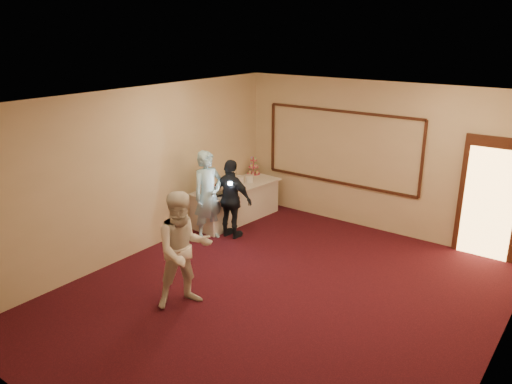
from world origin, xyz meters
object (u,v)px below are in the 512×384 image
Objects in this scene: buffet_table at (235,202)px; plate_stack_b at (250,179)px; tart at (237,189)px; woman at (184,250)px; man at (208,196)px; guest at (231,199)px; plate_stack_a at (239,180)px; pavlova_tray at (217,191)px; cupcake_stand at (254,167)px.

buffet_table is 0.60m from plate_stack_b.
tart is 0.14× the size of woman.
guest is at bearing -31.87° from man.
tart is at bearing -58.28° from plate_stack_a.
plate_stack_b reaches higher than tart.
buffet_table is 10.46× the size of plate_stack_a.
guest is (0.52, -0.91, -0.07)m from plate_stack_a.
pavlova_tray is at bearing -80.91° from buffet_table.
cupcake_stand reaches higher than plate_stack_b.
pavlova_tray is at bearing -105.08° from tart.
guest is (0.74, -1.71, -0.14)m from cupcake_stand.
buffet_table is at bearing -106.25° from plate_stack_b.
tart is at bearing -77.58° from plate_stack_b.
pavlova_tray is 1.22× the size of cupcake_stand.
guest is at bearing -61.62° from tart.
tart is (0.23, -0.37, -0.06)m from plate_stack_a.
man is (0.42, -2.03, -0.05)m from cupcake_stand.
cupcake_stand is 2.40× the size of plate_stack_b.
plate_stack_b is at bearing 90.37° from pavlova_tray.
cupcake_stand is 1.87m from guest.
guest is at bearing -60.22° from plate_stack_a.
buffet_table is at bearing 134.95° from tart.
cupcake_stand is at bearing 53.40° from woman.
plate_stack_b is 0.12× the size of guest.
plate_stack_a is at bearing 55.28° from woman.
plate_stack_b reaches higher than buffet_table.
guest is (-1.04, 2.38, -0.10)m from woman.
guest reaches higher than plate_stack_b.
tart is (0.24, -0.24, 0.41)m from buffet_table.
plate_stack_b is at bearing 67.96° from plate_stack_a.
tart is at bearing 74.92° from pavlova_tray.
man reaches higher than buffet_table.
plate_stack_b is at bearing 18.02° from man.
man is (0.20, -1.22, 0.02)m from plate_stack_a.
tart is 0.16× the size of guest.
pavlova_tray is 0.49m from tart.
guest reaches higher than buffet_table.
guest is (0.53, -0.78, 0.40)m from buffet_table.
plate_stack_a is (-0.10, 0.85, 0.01)m from pavlova_tray.
cupcake_stand is 0.84m from plate_stack_a.
plate_stack_a is at bearing -62.97° from guest.
cupcake_stand is 2.07m from man.
plate_stack_b is 0.10× the size of woman.
woman is at bearing -132.51° from man.
woman reaches higher than pavlova_tray.
plate_stack_b is (0.11, 0.37, 0.46)m from buffet_table.
woman is (1.33, -2.91, 0.09)m from tart.
pavlova_tray is 1.08m from plate_stack_b.
man reaches higher than plate_stack_b.
cupcake_stand is (-0.32, 1.65, 0.08)m from pavlova_tray.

